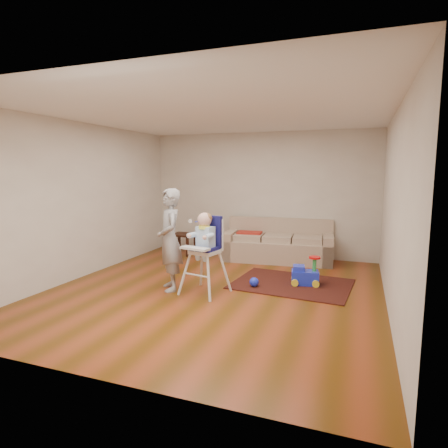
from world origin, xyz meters
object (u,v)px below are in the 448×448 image
(sofa, at_px, (278,240))
(side_table, at_px, (183,244))
(high_chair, at_px, (205,255))
(adult, at_px, (170,240))
(toy_ball, at_px, (254,282))
(ride_on_toy, at_px, (305,270))

(sofa, relative_size, side_table, 4.93)
(sofa, bearing_deg, side_table, 178.12)
(high_chair, height_order, adult, adult)
(adult, bearing_deg, high_chair, 55.24)
(side_table, relative_size, high_chair, 0.37)
(sofa, height_order, side_table, sofa)
(sofa, xyz_separation_m, high_chair, (-0.60, -2.49, 0.17))
(side_table, distance_m, toy_ball, 2.85)
(side_table, height_order, adult, adult)
(ride_on_toy, distance_m, toy_ball, 0.87)
(side_table, xyz_separation_m, toy_ball, (2.18, -1.84, -0.14))
(sofa, distance_m, side_table, 2.15)
(ride_on_toy, relative_size, adult, 0.30)
(high_chair, bearing_deg, toy_ball, 51.58)
(sofa, relative_size, ride_on_toy, 4.84)
(sofa, distance_m, toy_ball, 1.99)
(sofa, distance_m, adult, 2.80)
(toy_ball, bearing_deg, ride_on_toy, 28.95)
(high_chair, xyz_separation_m, adult, (-0.58, -0.02, 0.19))
(sofa, height_order, toy_ball, sofa)
(side_table, height_order, high_chair, high_chair)
(sofa, bearing_deg, high_chair, -108.65)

